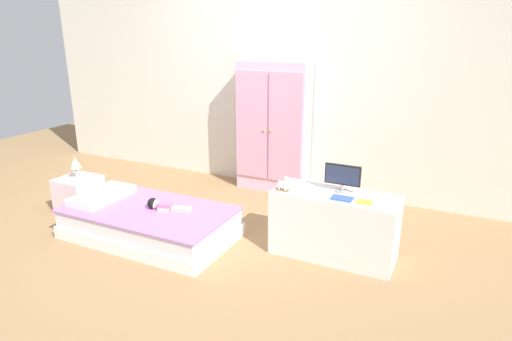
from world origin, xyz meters
TOP-DOWN VIEW (x-y plane):
  - ground_plane at (0.00, 0.00)m, footprint 10.00×10.00m
  - back_wall at (0.00, 1.57)m, footprint 6.40×0.05m
  - bed at (-0.41, -0.20)m, footprint 1.47×0.81m
  - pillow at (-0.95, -0.20)m, footprint 0.32×0.58m
  - doll at (-0.31, -0.16)m, footprint 0.39×0.16m
  - nightstand at (-1.43, -0.04)m, footprint 0.37×0.37m
  - table_lamp at (-1.43, -0.04)m, footprint 0.11×0.11m
  - wardrobe at (0.06, 1.39)m, footprint 0.80×0.30m
  - tv_stand at (1.14, 0.19)m, footprint 0.98×0.40m
  - tv_monitor at (1.16, 0.26)m, footprint 0.28×0.10m
  - rocking_horse_toy at (0.74, 0.07)m, footprint 0.11×0.04m
  - book_blue at (1.21, 0.10)m, footprint 0.16×0.10m
  - book_yellow at (1.38, 0.10)m, footprint 0.11×0.08m

SIDE VIEW (x-z plane):
  - ground_plane at x=0.00m, z-range -0.02..0.00m
  - bed at x=-0.41m, z-range 0.00..0.26m
  - nightstand at x=-1.43m, z-range 0.00..0.35m
  - tv_stand at x=1.14m, z-range 0.00..0.53m
  - pillow at x=-0.95m, z-range 0.27..0.33m
  - doll at x=-0.31m, z-range 0.25..0.35m
  - table_lamp at x=-1.43m, z-range 0.39..0.61m
  - book_yellow at x=1.38m, z-range 0.53..0.55m
  - book_blue at x=1.21m, z-range 0.53..0.55m
  - rocking_horse_toy at x=0.74m, z-range 0.53..0.66m
  - tv_monitor at x=1.16m, z-range 0.55..0.77m
  - wardrobe at x=0.06m, z-range 0.00..1.44m
  - back_wall at x=0.00m, z-range 0.00..2.70m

